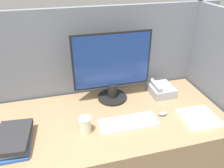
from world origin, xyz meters
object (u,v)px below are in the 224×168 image
keyboard (129,123)px  book_stack (13,140)px  monitor (112,69)px  mouse (163,114)px  coffee_cup (85,125)px  desk_telephone (161,89)px

keyboard → book_stack: size_ratio=1.30×
monitor → mouse: (0.29, -0.30, -0.25)m
coffee_cup → mouse: bearing=3.4°
mouse → coffee_cup: (-0.55, -0.03, 0.04)m
mouse → book_stack: 0.98m
mouse → book_stack: bearing=-178.3°
mouse → book_stack: size_ratio=0.20×
coffee_cup → desk_telephone: coffee_cup is taller
monitor → coffee_cup: (-0.26, -0.34, -0.20)m
monitor → book_stack: bearing=-154.4°
book_stack → coffee_cup: bearing=-0.5°
coffee_cup → book_stack: size_ratio=0.37×
mouse → desk_telephone: desk_telephone is taller
coffee_cup → book_stack: bearing=179.5°
keyboard → coffee_cup: 0.29m
keyboard → desk_telephone: bearing=38.2°
monitor → desk_telephone: size_ratio=2.84×
mouse → monitor: bearing=133.7°
monitor → book_stack: (-0.69, -0.33, -0.22)m
monitor → coffee_cup: monitor is taller
keyboard → desk_telephone: 0.48m
monitor → coffee_cup: bearing=-128.2°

